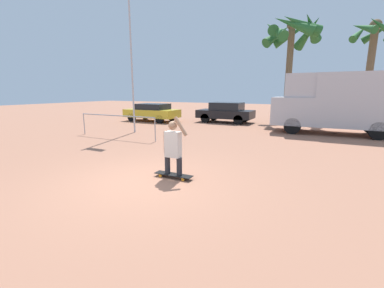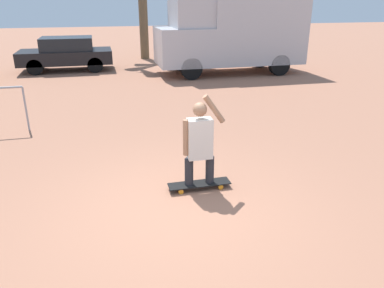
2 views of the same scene
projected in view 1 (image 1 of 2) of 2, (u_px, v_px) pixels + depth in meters
ground_plane at (142, 182)px, 6.32m from camera, size 80.00×80.00×0.00m
skateboard at (173, 175)px, 6.58m from camera, size 1.03×0.26×0.10m
person_skateboarder at (173, 145)px, 6.42m from camera, size 0.68×0.22×1.49m
camper_van at (338, 101)px, 13.00m from camera, size 5.94×2.27×3.06m
parked_car_black at (226, 112)px, 18.08m from camera, size 3.86×1.82×1.40m
parked_car_yellow at (152, 112)px, 18.81m from camera, size 3.94×1.84×1.28m
palm_tree_near_van at (373, 44)px, 17.35m from camera, size 2.86×3.01×6.95m
palm_tree_center_background at (291, 34)px, 17.64m from camera, size 4.18×4.14×7.25m
flagpole at (132, 46)px, 12.94m from camera, size 0.94×0.12×7.84m
plaza_railing_segment at (116, 119)px, 12.11m from camera, size 4.43×0.05×1.08m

